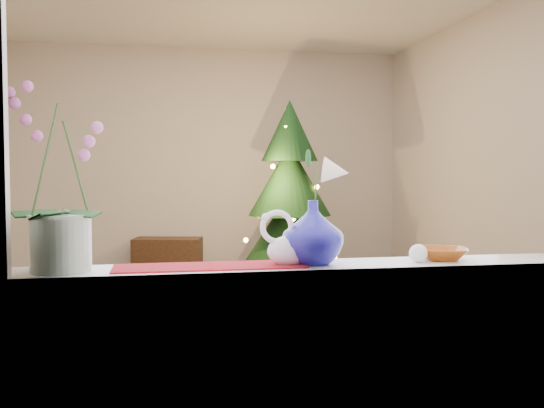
% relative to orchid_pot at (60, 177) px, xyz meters
% --- Properties ---
extents(ground, '(5.00, 5.00, 0.00)m').
position_rel_orchid_pot_xyz_m(ground, '(0.90, 2.38, -1.25)').
color(ground, '#332315').
rests_on(ground, ground).
extents(wall_back, '(4.50, 0.10, 2.70)m').
position_rel_orchid_pot_xyz_m(wall_back, '(0.90, 4.88, 0.10)').
color(wall_back, beige).
rests_on(wall_back, ground).
extents(wall_front, '(4.50, 0.10, 2.70)m').
position_rel_orchid_pot_xyz_m(wall_front, '(0.90, -0.12, 0.10)').
color(wall_front, beige).
rests_on(wall_front, ground).
extents(wall_right, '(0.10, 5.00, 2.70)m').
position_rel_orchid_pot_xyz_m(wall_right, '(3.15, 2.38, 0.10)').
color(wall_right, beige).
rests_on(wall_right, ground).
extents(window_apron, '(2.20, 0.08, 0.88)m').
position_rel_orchid_pot_xyz_m(window_apron, '(0.90, -0.08, -0.81)').
color(window_apron, white).
rests_on(window_apron, ground).
extents(windowsill, '(2.20, 0.26, 0.04)m').
position_rel_orchid_pot_xyz_m(windowsill, '(0.90, 0.01, -0.35)').
color(windowsill, white).
rests_on(windowsill, window_apron).
extents(window_frame, '(2.22, 0.06, 1.60)m').
position_rel_orchid_pot_xyz_m(window_frame, '(0.90, -0.09, 0.45)').
color(window_frame, white).
rests_on(window_frame, windowsill).
extents(runner, '(0.70, 0.20, 0.01)m').
position_rel_orchid_pot_xyz_m(runner, '(0.52, 0.01, -0.33)').
color(runner, maroon).
rests_on(runner, windowsill).
extents(orchid_pot, '(0.29, 0.29, 0.66)m').
position_rel_orchid_pot_xyz_m(orchid_pot, '(0.00, 0.00, 0.00)').
color(orchid_pot, white).
rests_on(orchid_pot, windowsill).
extents(swan, '(0.25, 0.17, 0.20)m').
position_rel_orchid_pot_xyz_m(swan, '(0.82, 0.00, -0.23)').
color(swan, white).
rests_on(swan, windowsill).
extents(blue_vase, '(0.33, 0.33, 0.28)m').
position_rel_orchid_pot_xyz_m(blue_vase, '(0.91, 0.01, -0.19)').
color(blue_vase, navy).
rests_on(blue_vase, windowsill).
extents(lily, '(0.15, 0.09, 0.21)m').
position_rel_orchid_pot_xyz_m(lily, '(0.91, 0.01, 0.05)').
color(lily, silver).
rests_on(lily, blue_vase).
extents(paperweight, '(0.09, 0.09, 0.07)m').
position_rel_orchid_pot_xyz_m(paperweight, '(1.32, -0.03, -0.30)').
color(paperweight, silver).
rests_on(paperweight, windowsill).
extents(amber_dish, '(0.21, 0.21, 0.04)m').
position_rel_orchid_pot_xyz_m(amber_dish, '(1.44, 0.02, -0.31)').
color(amber_dish, '#8F4411').
rests_on(amber_dish, windowsill).
extents(xmas_tree, '(1.23, 1.23, 1.99)m').
position_rel_orchid_pot_xyz_m(xmas_tree, '(1.61, 3.72, -0.26)').
color(xmas_tree, black).
rests_on(xmas_tree, ground).
extents(side_table, '(0.79, 0.51, 0.55)m').
position_rel_orchid_pot_xyz_m(side_table, '(0.41, 4.51, -0.98)').
color(side_table, black).
rests_on(side_table, ground).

